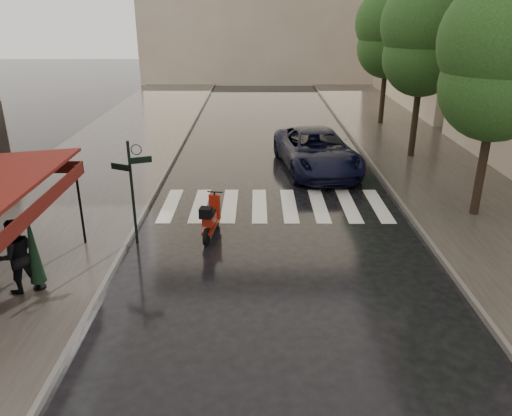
{
  "coord_description": "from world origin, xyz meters",
  "views": [
    {
      "loc": [
        2.35,
        -10.37,
        6.5
      ],
      "look_at": [
        2.34,
        2.28,
        1.4
      ],
      "focal_mm": 35.0,
      "sensor_mm": 36.0,
      "label": 1
    }
  ],
  "objects_px": {
    "pedestrian_terrace": "(15,256)",
    "scooter": "(211,219)",
    "parked_car": "(317,150)",
    "parasol_back": "(33,248)"
  },
  "relations": [
    {
      "from": "pedestrian_terrace",
      "to": "parked_car",
      "type": "bearing_deg",
      "value": -169.8
    },
    {
      "from": "pedestrian_terrace",
      "to": "scooter",
      "type": "relative_size",
      "value": 1.01
    },
    {
      "from": "scooter",
      "to": "parasol_back",
      "type": "distance_m",
      "value": 5.12
    },
    {
      "from": "parked_car",
      "to": "pedestrian_terrace",
      "type": "bearing_deg",
      "value": -137.27
    },
    {
      "from": "pedestrian_terrace",
      "to": "scooter",
      "type": "bearing_deg",
      "value": 177.14
    },
    {
      "from": "parked_car",
      "to": "parasol_back",
      "type": "relative_size",
      "value": 3.06
    },
    {
      "from": "parked_car",
      "to": "parasol_back",
      "type": "xyz_separation_m",
      "value": [
        -7.85,
        -9.98,
        0.35
      ]
    },
    {
      "from": "pedestrian_terrace",
      "to": "parked_car",
      "type": "distance_m",
      "value": 13.02
    },
    {
      "from": "pedestrian_terrace",
      "to": "parked_car",
      "type": "height_order",
      "value": "pedestrian_terrace"
    },
    {
      "from": "pedestrian_terrace",
      "to": "parasol_back",
      "type": "bearing_deg",
      "value": 152.32
    }
  ]
}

